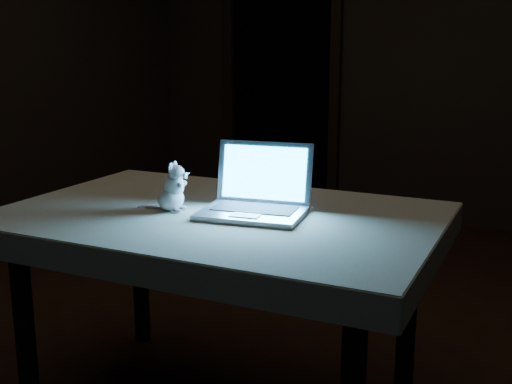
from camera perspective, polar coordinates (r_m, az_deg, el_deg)
The scene contains 7 objects.
floor at distance 2.87m, azimuth -2.94°, elevation -13.57°, with size 5.00×5.00×0.00m, color black.
back_wall at distance 4.84m, azimuth 14.07°, elevation 12.84°, with size 4.50×0.04×2.60m, color black.
doorway at distance 5.28m, azimuth 2.26°, elevation 10.64°, with size 1.06×0.36×2.13m, color black, non-canonical shape.
table at distance 2.28m, azimuth -3.16°, elevation -10.76°, with size 1.35×0.87×0.72m, color black, non-canonical shape.
tablecloth at distance 2.21m, azimuth -4.58°, elevation -2.66°, with size 1.45×0.96×0.09m, color beige, non-canonical shape.
laptop at distance 2.08m, azimuth -0.38°, elevation 0.89°, with size 0.34×0.29×0.23m, color #A6A7AB, non-canonical shape.
plush_mouse at distance 2.18m, azimuth -7.60°, elevation 0.49°, with size 0.12×0.12×0.17m, color silver, non-canonical shape.
Camera 1 is at (1.44, -2.12, 1.28)m, focal length 45.00 mm.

